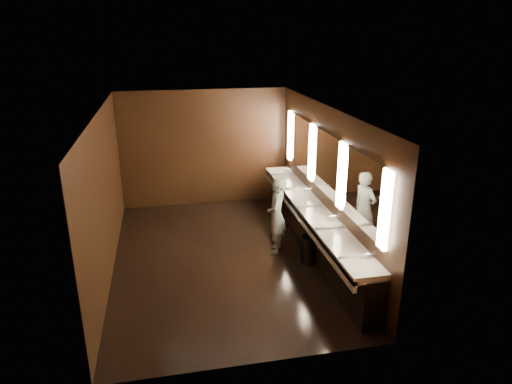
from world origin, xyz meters
TOP-DOWN VIEW (x-y plane):
  - floor at (0.00, 0.00)m, footprint 6.00×6.00m
  - ceiling at (0.00, 0.00)m, footprint 4.00×6.00m
  - wall_back at (0.00, 3.00)m, footprint 4.00×0.02m
  - wall_front at (0.00, -3.00)m, footprint 4.00×0.02m
  - wall_left at (-2.00, 0.00)m, footprint 0.02×6.00m
  - wall_right at (2.00, 0.00)m, footprint 0.02×6.00m
  - sink_counter at (1.79, 0.00)m, footprint 0.55×5.40m
  - mirror_band at (1.98, -0.00)m, footprint 0.06×5.03m
  - person at (1.07, 0.07)m, footprint 0.54×0.64m
  - trash_bin at (1.58, -0.49)m, footprint 0.39×0.39m

SIDE VIEW (x-z plane):
  - floor at x=0.00m, z-range 0.00..0.00m
  - trash_bin at x=1.58m, z-range 0.00..0.52m
  - sink_counter at x=1.79m, z-range -0.01..1.00m
  - person at x=1.07m, z-range 0.00..1.50m
  - wall_back at x=0.00m, z-range 0.00..2.80m
  - wall_front at x=0.00m, z-range 0.00..2.80m
  - wall_left at x=-2.00m, z-range 0.00..2.80m
  - wall_right at x=2.00m, z-range 0.00..2.80m
  - mirror_band at x=1.98m, z-range 1.17..2.32m
  - ceiling at x=0.00m, z-range 2.79..2.81m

